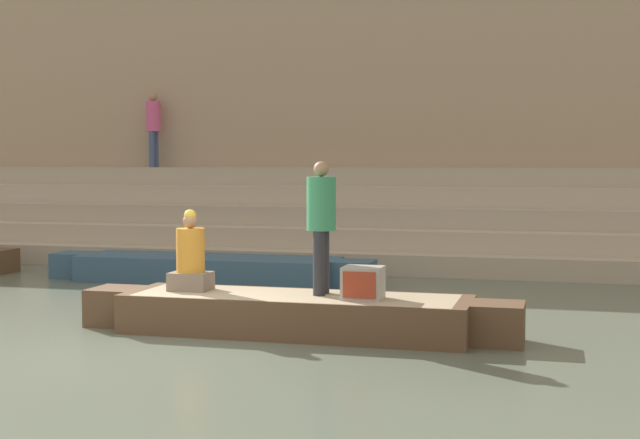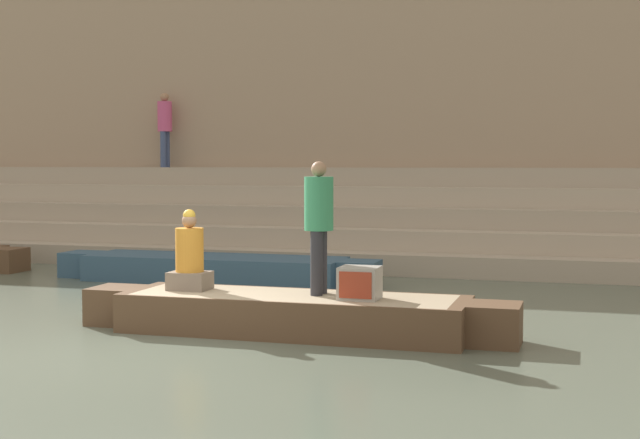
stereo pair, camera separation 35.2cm
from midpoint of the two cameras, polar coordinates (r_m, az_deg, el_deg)
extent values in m
plane|color=#566051|center=(10.73, -9.66, -8.24)|extent=(120.00, 120.00, 0.00)
cube|color=tan|center=(19.17, 2.46, -2.32)|extent=(36.00, 3.26, 0.42)
cube|color=#B2A28D|center=(19.45, 2.70, -1.00)|extent=(36.00, 2.61, 0.42)
cube|color=tan|center=(19.73, 2.93, 0.29)|extent=(36.00, 1.95, 0.42)
cube|color=#B2A28D|center=(20.03, 3.16, 1.53)|extent=(36.00, 1.30, 0.42)
cube|color=tan|center=(20.34, 3.38, 2.75)|extent=(36.00, 0.65, 0.42)
cube|color=tan|center=(21.27, 3.97, 7.08)|extent=(34.20, 1.20, 6.96)
cube|color=brown|center=(20.72, 3.56, -1.63)|extent=(34.20, 0.12, 0.60)
cube|color=brown|center=(11.54, -0.84, -6.08)|extent=(4.50, 1.28, 0.50)
cube|color=tan|center=(11.51, -0.84, -4.97)|extent=(4.14, 1.18, 0.05)
cube|color=brown|center=(11.06, 12.02, -6.59)|extent=(0.63, 0.70, 0.50)
cube|color=brown|center=(12.55, -12.13, -5.38)|extent=(0.63, 0.70, 0.50)
cylinder|color=olive|center=(12.42, -2.79, -4.68)|extent=(2.41, 0.04, 0.04)
cylinder|color=#28282D|center=(11.60, 0.94, -2.71)|extent=(0.16, 0.16, 0.83)
cylinder|color=#28282D|center=(11.40, 0.66, -2.82)|extent=(0.16, 0.16, 0.83)
cylinder|color=#338456|center=(11.44, 0.81, 1.02)|extent=(0.38, 0.38, 0.69)
sphere|color=#9E7556|center=(11.42, 0.81, 3.25)|extent=(0.20, 0.20, 0.20)
cube|color=#756656|center=(12.05, -7.50, -3.91)|extent=(0.53, 0.41, 0.24)
cylinder|color=orange|center=(12.01, -7.52, -1.94)|extent=(0.38, 0.38, 0.59)
sphere|color=#9E7556|center=(11.97, -7.54, -0.07)|extent=(0.20, 0.20, 0.20)
sphere|color=gold|center=(11.97, -7.54, 0.26)|extent=(0.17, 0.17, 0.17)
cube|color=#9E998E|center=(11.13, 3.47, -4.08)|extent=(0.49, 0.43, 0.41)
cube|color=#99331E|center=(10.92, 3.20, -4.23)|extent=(0.41, 0.02, 0.33)
cube|color=#33516B|center=(16.63, -6.17, -3.16)|extent=(4.86, 1.32, 0.48)
cube|color=#2D2D2D|center=(16.60, -6.17, -2.43)|extent=(4.47, 1.22, 0.05)
cube|color=#33516B|center=(15.77, 3.18, -3.52)|extent=(0.68, 0.73, 0.48)
cube|color=#33516B|center=(17.88, -14.39, -2.78)|extent=(0.68, 0.73, 0.48)
cube|color=brown|center=(19.07, -19.03, -2.47)|extent=(0.72, 0.73, 0.48)
cylinder|color=#3D4C75|center=(22.12, -9.33, 4.45)|extent=(0.15, 0.15, 0.87)
cylinder|color=#3D4C75|center=(21.95, -9.55, 4.45)|extent=(0.15, 0.15, 0.87)
cylinder|color=#C64C7F|center=(22.06, -9.46, 6.52)|extent=(0.35, 0.35, 0.73)
sphere|color=#9E7556|center=(22.09, -9.47, 7.73)|extent=(0.21, 0.21, 0.21)
camera|label=1|loc=(0.18, -89.20, 0.05)|focal=50.00mm
camera|label=2|loc=(0.18, 90.80, -0.05)|focal=50.00mm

